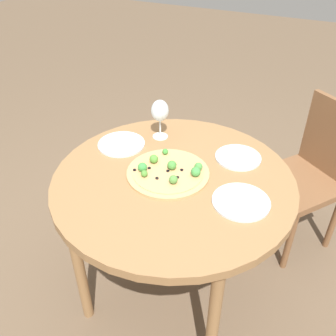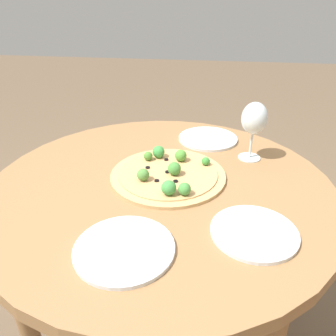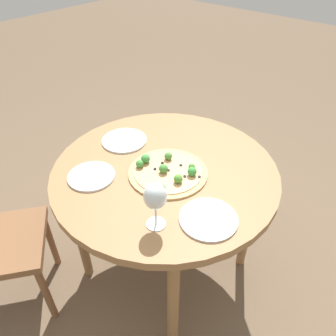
# 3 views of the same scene
# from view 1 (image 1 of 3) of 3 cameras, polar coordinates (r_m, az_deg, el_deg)

# --- Properties ---
(ground_plane) EXTENTS (12.00, 12.00, 0.00)m
(ground_plane) POSITION_cam_1_polar(r_m,az_deg,el_deg) (2.15, 0.64, -17.74)
(ground_plane) COLOR brown
(dining_table) EXTENTS (1.04, 1.04, 0.76)m
(dining_table) POSITION_cam_1_polar(r_m,az_deg,el_deg) (1.65, 0.80, -3.53)
(dining_table) COLOR olive
(dining_table) RESTS_ON ground_plane
(chair) EXTENTS (0.56, 0.56, 0.88)m
(chair) POSITION_cam_1_polar(r_m,az_deg,el_deg) (2.24, 20.80, -0.62)
(chair) COLOR brown
(chair) RESTS_ON ground_plane
(pizza) EXTENTS (0.36, 0.36, 0.06)m
(pizza) POSITION_cam_1_polar(r_m,az_deg,el_deg) (1.62, 0.05, -0.52)
(pizza) COLOR tan
(pizza) RESTS_ON dining_table
(wine_glass) EXTENTS (0.09, 0.09, 0.20)m
(wine_glass) POSITION_cam_1_polar(r_m,az_deg,el_deg) (1.81, -1.24, 8.60)
(wine_glass) COLOR silver
(wine_glass) RESTS_ON dining_table
(plate_near) EXTENTS (0.21, 0.21, 0.01)m
(plate_near) POSITION_cam_1_polar(r_m,az_deg,el_deg) (1.75, 10.63, 1.61)
(plate_near) COLOR silver
(plate_near) RESTS_ON dining_table
(plate_far) EXTENTS (0.23, 0.23, 0.01)m
(plate_far) POSITION_cam_1_polar(r_m,az_deg,el_deg) (1.50, 11.06, -5.05)
(plate_far) COLOR silver
(plate_far) RESTS_ON dining_table
(plate_side) EXTENTS (0.23, 0.23, 0.01)m
(plate_side) POSITION_cam_1_polar(r_m,az_deg,el_deg) (1.83, -7.12, 3.65)
(plate_side) COLOR silver
(plate_side) RESTS_ON dining_table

